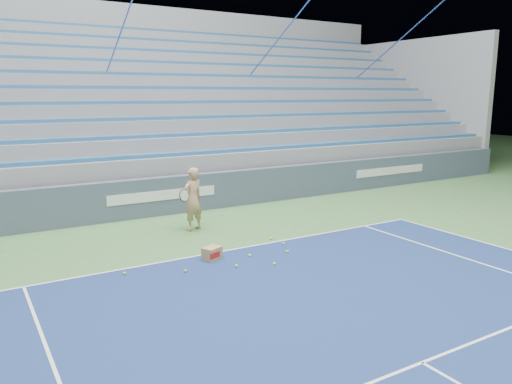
{
  "coord_description": "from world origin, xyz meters",
  "views": [
    {
      "loc": [
        -4.88,
        2.44,
        3.43
      ],
      "look_at": [
        1.08,
        12.38,
        1.15
      ],
      "focal_mm": 35.0,
      "sensor_mm": 36.0,
      "label": 1
    }
  ],
  "objects": [
    {
      "name": "tennis_ball_7",
      "position": [
        0.25,
        11.27,
        0.03
      ],
      "size": [
        0.07,
        0.07,
        0.07
      ],
      "primitive_type": "sphere",
      "color": "#AEE02D",
      "rests_on": "ground"
    },
    {
      "name": "bleachers",
      "position": [
        0.0,
        21.6,
        2.36
      ],
      "size": [
        31.0,
        9.15,
        7.3
      ],
      "color": "gray",
      "rests_on": "ground"
    },
    {
      "name": "ball_box",
      "position": [
        -0.52,
        11.52,
        0.14
      ],
      "size": [
        0.45,
        0.41,
        0.28
      ],
      "color": "#A98452",
      "rests_on": "ground"
    },
    {
      "name": "tennis_ball_0",
      "position": [
        0.41,
        10.54,
        0.03
      ],
      "size": [
        0.07,
        0.07,
        0.07
      ],
      "primitive_type": "sphere",
      "color": "#AEE02D",
      "rests_on": "ground"
    },
    {
      "name": "tennis_ball_5",
      "position": [
        -1.31,
        11.09,
        0.03
      ],
      "size": [
        0.07,
        0.07,
        0.07
      ],
      "primitive_type": "sphere",
      "color": "#AEE02D",
      "rests_on": "ground"
    },
    {
      "name": "tennis_ball_1",
      "position": [
        -2.37,
        11.56,
        0.03
      ],
      "size": [
        0.07,
        0.07,
        0.07
      ],
      "primitive_type": "sphere",
      "color": "#AEE02D",
      "rests_on": "ground"
    },
    {
      "name": "tennis_player",
      "position": [
        0.09,
        13.87,
        0.81
      ],
      "size": [
        0.95,
        0.9,
        1.62
      ],
      "color": "tan",
      "rests_on": "ground"
    },
    {
      "name": "tennis_ball_2",
      "position": [
        1.36,
        11.62,
        0.03
      ],
      "size": [
        0.07,
        0.07,
        0.07
      ],
      "primitive_type": "sphere",
      "color": "#AEE02D",
      "rests_on": "ground"
    },
    {
      "name": "sponsor_barrier",
      "position": [
        0.0,
        15.88,
        0.55
      ],
      "size": [
        30.0,
        0.32,
        1.1
      ],
      "color": "#404E61",
      "rests_on": "ground"
    },
    {
      "name": "tennis_ball_3",
      "position": [
        -0.32,
        10.83,
        0.03
      ],
      "size": [
        0.07,
        0.07,
        0.07
      ],
      "primitive_type": "sphere",
      "color": "#AEE02D",
      "rests_on": "ground"
    },
    {
      "name": "tennis_ball_4",
      "position": [
        1.34,
        12.12,
        0.03
      ],
      "size": [
        0.07,
        0.07,
        0.07
      ],
      "primitive_type": "sphere",
      "color": "#AEE02D",
      "rests_on": "ground"
    },
    {
      "name": "tennis_ball_6",
      "position": [
        1.09,
        11.07,
        0.03
      ],
      "size": [
        0.07,
        0.07,
        0.07
      ],
      "primitive_type": "sphere",
      "color": "#AEE02D",
      "rests_on": "ground"
    }
  ]
}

